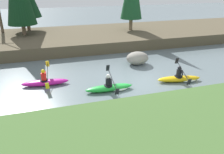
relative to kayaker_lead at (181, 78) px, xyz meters
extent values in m
plane|color=slate|center=(-2.67, 0.70, -0.20)|extent=(90.00, 90.00, 0.00)
cube|color=brown|center=(-2.67, 11.01, 0.29)|extent=(44.00, 8.89, 0.97)
cylinder|color=brown|center=(-9.66, 11.82, 1.27)|extent=(0.36, 0.36, 1.01)
cylinder|color=brown|center=(-9.36, 14.09, 1.45)|extent=(0.36, 0.36, 1.36)
cylinder|color=#7A664C|center=(0.97, 11.16, 1.36)|extent=(0.36, 0.36, 1.19)
ellipsoid|color=yellow|center=(-0.12, 0.02, -0.03)|extent=(2.76, 1.01, 0.34)
cone|color=yellow|center=(1.11, -0.17, -0.01)|extent=(0.38, 0.25, 0.20)
cylinder|color=black|center=(-0.17, 0.03, 0.12)|extent=(0.55, 0.55, 0.08)
cylinder|color=black|center=(-0.17, 0.03, 0.37)|extent=(0.34, 0.34, 0.42)
sphere|color=black|center=(-0.17, 0.03, 0.69)|extent=(0.26, 0.26, 0.23)
cylinder|color=black|center=(-0.03, 0.25, 0.45)|extent=(0.12, 0.24, 0.35)
cylinder|color=black|center=(-0.10, -0.23, 0.45)|extent=(0.12, 0.24, 0.35)
cylinder|color=black|center=(0.06, -0.01, 0.49)|extent=(0.33, 1.90, 0.65)
cube|color=black|center=(0.21, 0.93, 0.80)|extent=(0.22, 0.19, 0.41)
cube|color=black|center=(-0.08, -0.95, 0.18)|extent=(0.22, 0.19, 0.41)
ellipsoid|color=white|center=(0.43, -0.07, -0.11)|extent=(1.19, 0.86, 0.18)
ellipsoid|color=green|center=(-4.58, 0.04, -0.03)|extent=(2.71, 0.64, 0.34)
cone|color=green|center=(-3.34, 0.02, -0.01)|extent=(0.35, 0.20, 0.20)
cylinder|color=black|center=(-4.63, 0.04, 0.12)|extent=(0.49, 0.49, 0.08)
cylinder|color=black|center=(-4.63, 0.04, 0.37)|extent=(0.30, 0.30, 0.42)
sphere|color=white|center=(-4.63, 0.04, 0.69)|extent=(0.23, 0.23, 0.23)
cylinder|color=black|center=(-4.53, 0.28, 0.45)|extent=(0.09, 0.23, 0.35)
cylinder|color=black|center=(-4.54, -0.20, 0.45)|extent=(0.09, 0.23, 0.35)
cylinder|color=black|center=(-4.40, 0.04, 0.49)|extent=(0.06, 1.91, 0.65)
cube|color=black|center=(-4.39, 0.99, 0.80)|extent=(0.20, 0.16, 0.41)
cube|color=black|center=(-4.42, -0.91, 0.18)|extent=(0.20, 0.16, 0.41)
ellipsoid|color=white|center=(-4.03, 0.03, -0.11)|extent=(1.11, 0.72, 0.18)
ellipsoid|color=#C61999|center=(-8.02, 1.81, -0.03)|extent=(2.73, 0.78, 0.34)
cone|color=#C61999|center=(-6.78, 1.73, -0.01)|extent=(0.36, 0.22, 0.20)
cylinder|color=black|center=(-8.07, 1.81, 0.12)|extent=(0.51, 0.51, 0.08)
cylinder|color=red|center=(-8.07, 1.81, 0.37)|extent=(0.32, 0.32, 0.42)
sphere|color=yellow|center=(-8.07, 1.81, 0.69)|extent=(0.24, 0.24, 0.23)
cylinder|color=red|center=(-7.96, 2.05, 0.45)|extent=(0.10, 0.23, 0.35)
cylinder|color=red|center=(-7.99, 1.57, 0.45)|extent=(0.10, 0.23, 0.35)
cylinder|color=black|center=(-7.84, 1.80, 0.49)|extent=(0.16, 1.91, 0.65)
cube|color=yellow|center=(-7.78, 2.75, 0.80)|extent=(0.21, 0.17, 0.41)
cube|color=yellow|center=(-7.91, 0.85, 0.18)|extent=(0.21, 0.17, 0.41)
ellipsoid|color=gray|center=(-1.38, 3.62, 0.27)|extent=(1.67, 1.31, 0.94)
camera|label=1|loc=(-7.59, -10.56, 5.45)|focal=35.00mm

